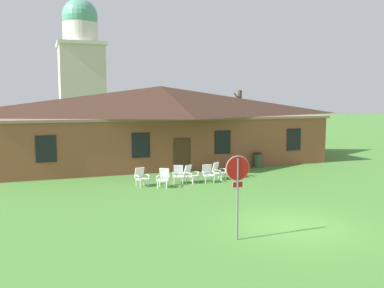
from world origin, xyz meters
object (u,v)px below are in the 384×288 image
object	(u,v)px
lawn_chair_far_side	(218,171)
lawn_chair_right_end	(208,173)
lawn_chair_left_end	(178,174)
lawn_chair_middle	(190,174)
lawn_chair_by_porch	(141,177)
lawn_chair_near_door	(164,177)
lawn_chair_under_eave	(236,169)
stop_sign	(238,180)
trash_bin	(258,160)

from	to	relation	value
lawn_chair_far_side	lawn_chair_right_end	bearing A→B (deg)	-147.30
lawn_chair_left_end	lawn_chair_middle	xyz separation A→B (m)	(0.65, -0.13, 0.00)
lawn_chair_by_porch	lawn_chair_right_end	distance (m)	3.65
lawn_chair_by_porch	lawn_chair_near_door	size ratio (longest dim) A/B	1.00
lawn_chair_middle	lawn_chair_under_eave	xyz separation A→B (m)	(3.06, 0.60, 0.00)
lawn_chair_by_porch	lawn_chair_far_side	size ratio (longest dim) A/B	1.00
lawn_chair_right_end	lawn_chair_by_porch	bearing A→B (deg)	176.21
stop_sign	lawn_chair_right_end	xyz separation A→B (m)	(2.68, 8.97, -1.43)
lawn_chair_middle	lawn_chair_right_end	world-z (taller)	same
lawn_chair_near_door	lawn_chair_by_porch	bearing A→B (deg)	148.74
lawn_chair_by_porch	trash_bin	distance (m)	9.17
stop_sign	lawn_chair_left_end	world-z (taller)	stop_sign
lawn_chair_near_door	lawn_chair_right_end	size ratio (longest dim) A/B	1.00
lawn_chair_middle	lawn_chair_under_eave	distance (m)	3.12
lawn_chair_left_end	lawn_chair_far_side	world-z (taller)	same
stop_sign	lawn_chair_under_eave	distance (m)	10.96
lawn_chair_left_end	lawn_chair_right_end	xyz separation A→B (m)	(1.59, -0.31, 0.00)
lawn_chair_near_door	lawn_chair_left_end	distance (m)	1.24
lawn_chair_left_end	lawn_chair_under_eave	world-z (taller)	same
lawn_chair_by_porch	lawn_chair_far_side	world-z (taller)	same
lawn_chair_near_door	lawn_chair_far_side	xyz separation A→B (m)	(3.48, 0.94, 0.00)
lawn_chair_far_side	trash_bin	size ratio (longest dim) A/B	0.98
stop_sign	lawn_chair_far_side	size ratio (longest dim) A/B	2.83
lawn_chair_middle	lawn_chair_right_end	size ratio (longest dim) A/B	1.00
lawn_chair_near_door	lawn_chair_right_end	distance (m)	2.64
lawn_chair_left_end	lawn_chair_middle	size ratio (longest dim) A/B	1.00
lawn_chair_under_eave	lawn_chair_by_porch	bearing A→B (deg)	-174.71
lawn_chair_near_door	lawn_chair_middle	world-z (taller)	same
stop_sign	lawn_chair_under_eave	world-z (taller)	stop_sign
stop_sign	lawn_chair_left_end	bearing A→B (deg)	83.28
stop_sign	lawn_chair_middle	size ratio (longest dim) A/B	2.83
lawn_chair_under_eave	lawn_chair_far_side	bearing A→B (deg)	-170.06
lawn_chair_far_side	lawn_chair_under_eave	bearing A→B (deg)	9.94
lawn_chair_far_side	lawn_chair_near_door	bearing A→B (deg)	-164.88
lawn_chair_near_door	lawn_chair_right_end	world-z (taller)	same
lawn_chair_under_eave	trash_bin	bearing A→B (deg)	42.27
lawn_chair_by_porch	lawn_chair_far_side	bearing A→B (deg)	3.99
lawn_chair_near_door	lawn_chair_left_end	size ratio (longest dim) A/B	1.00
lawn_chair_far_side	lawn_chair_middle	bearing A→B (deg)	-168.08
lawn_chair_by_porch	trash_bin	size ratio (longest dim) A/B	0.98
lawn_chair_right_end	lawn_chair_under_eave	bearing A→B (deg)	20.12
lawn_chair_far_side	lawn_chair_under_eave	xyz separation A→B (m)	(1.25, 0.22, 0.00)
lawn_chair_by_porch	lawn_chair_middle	bearing A→B (deg)	-1.42
lawn_chair_by_porch	lawn_chair_left_end	bearing A→B (deg)	1.84
lawn_chair_middle	lawn_chair_right_end	bearing A→B (deg)	-10.50
lawn_chair_right_end	stop_sign	bearing A→B (deg)	-106.65
lawn_chair_by_porch	lawn_chair_right_end	world-z (taller)	same
lawn_chair_left_end	lawn_chair_far_side	distance (m)	2.47
lawn_chair_near_door	trash_bin	distance (m)	8.46
lawn_chair_by_porch	lawn_chair_left_end	distance (m)	2.06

